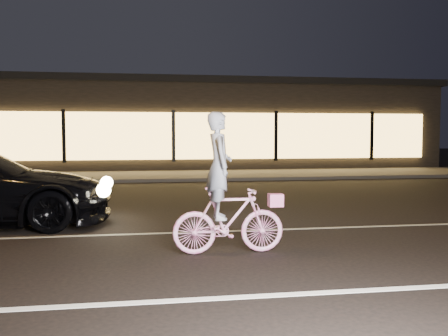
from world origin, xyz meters
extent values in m
plane|color=black|center=(0.00, 0.00, 0.00)|extent=(90.00, 90.00, 0.00)
cube|color=silver|center=(0.00, -1.50, 0.00)|extent=(60.00, 0.12, 0.01)
cube|color=gray|center=(0.00, 2.00, 0.00)|extent=(60.00, 0.10, 0.01)
cube|color=#383533|center=(0.00, 13.00, 0.06)|extent=(30.00, 4.00, 0.12)
cube|color=black|center=(0.00, 19.00, 2.00)|extent=(25.00, 8.00, 4.00)
cube|color=black|center=(0.00, 19.00, 4.05)|extent=(25.40, 8.40, 0.30)
cube|color=#FFC059|center=(0.00, 14.90, 1.60)|extent=(23.00, 0.15, 2.00)
cube|color=black|center=(-4.50, 14.82, 1.60)|extent=(0.15, 0.08, 2.20)
cube|color=black|center=(0.00, 14.82, 1.60)|extent=(0.15, 0.08, 2.20)
cube|color=black|center=(4.50, 14.82, 1.60)|extent=(0.15, 0.08, 2.20)
cube|color=black|center=(9.00, 14.82, 1.60)|extent=(0.15, 0.08, 2.20)
imported|color=#F03596|center=(-0.11, 0.41, 0.48)|extent=(1.60, 0.45, 0.96)
imported|color=white|center=(-0.25, 0.41, 1.26)|extent=(0.36, 0.55, 1.51)
cube|color=#FB5290|center=(0.58, 0.41, 0.75)|extent=(0.20, 0.17, 0.18)
sphere|color=#FFF2BF|center=(-2.05, 3.96, 0.70)|extent=(0.26, 0.26, 0.26)
sphere|color=#FFF2BF|center=(-2.01, 2.56, 0.70)|extent=(0.26, 0.26, 0.26)
camera|label=1|loc=(-1.32, -6.51, 1.72)|focal=40.00mm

